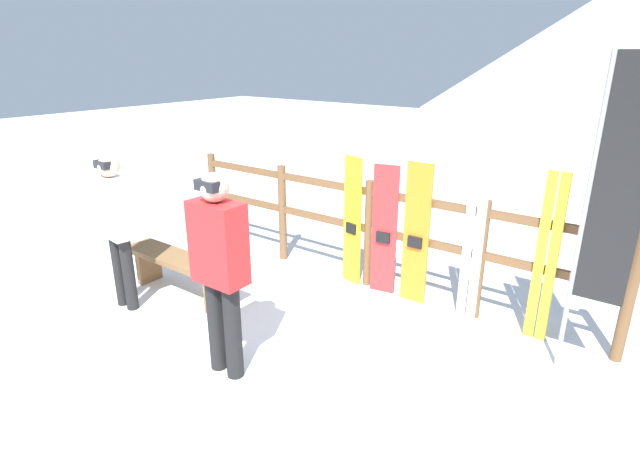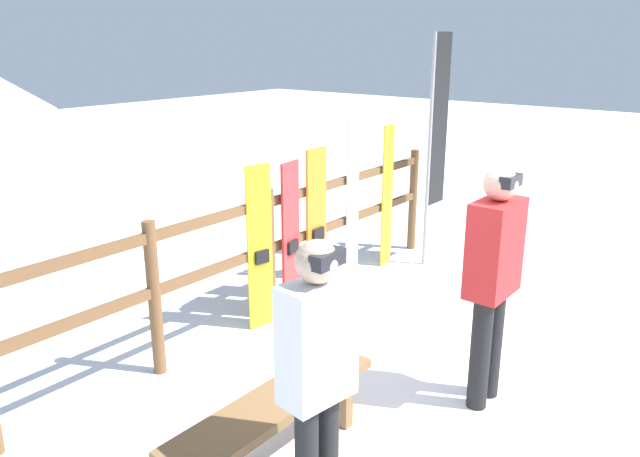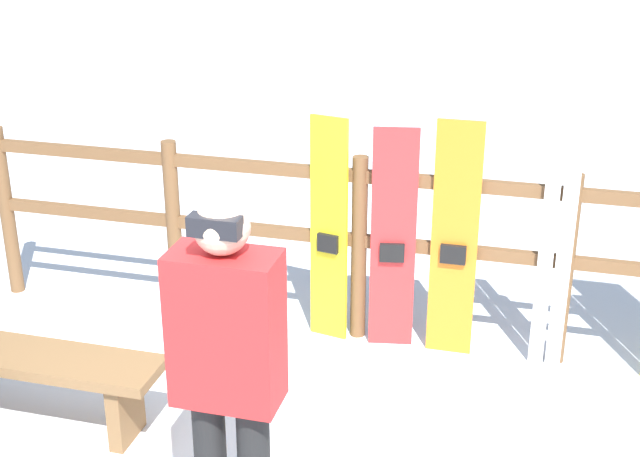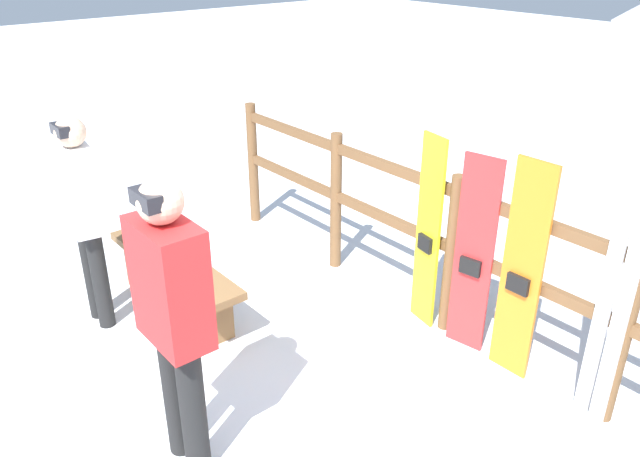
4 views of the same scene
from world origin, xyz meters
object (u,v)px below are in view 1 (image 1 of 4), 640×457
at_px(bench, 180,266).
at_px(snowboard_red, 384,231).
at_px(rental_flag, 607,199).
at_px(ski_pair_yellow, 546,259).
at_px(person_red, 220,263).
at_px(ski_pair_white, 474,237).
at_px(person_white, 116,221).
at_px(snowboard_orange, 416,235).
at_px(snowboard_yellow, 352,222).

height_order(bench, snowboard_red, snowboard_red).
bearing_deg(rental_flag, ski_pair_yellow, 139.78).
relative_size(person_red, snowboard_red, 1.18).
bearing_deg(ski_pair_white, ski_pair_yellow, 0.00).
distance_m(person_white, snowboard_orange, 3.07).
xyz_separation_m(bench, rental_flag, (3.83, 1.05, 1.18)).
xyz_separation_m(ski_pair_yellow, rental_flag, (0.41, -0.35, 0.71)).
bearing_deg(person_white, snowboard_yellow, 50.53).
relative_size(person_red, ski_pair_yellow, 1.07).
distance_m(snowboard_yellow, ski_pair_white, 1.40).
xyz_separation_m(snowboard_red, ski_pair_white, (0.98, 0.00, 0.15)).
bearing_deg(ski_pair_white, snowboard_red, -179.80).
xyz_separation_m(person_white, ski_pair_yellow, (3.66, 1.93, -0.15)).
relative_size(person_white, person_red, 0.94).
xyz_separation_m(person_white, snowboard_yellow, (1.59, 1.93, -0.21)).
distance_m(person_red, snowboard_red, 2.14).
distance_m(bench, snowboard_yellow, 1.99).
height_order(person_white, person_red, person_red).
height_order(person_white, rental_flag, rental_flag).
height_order(bench, ski_pair_yellow, ski_pair_yellow).
height_order(snowboard_red, ski_pair_white, ski_pair_white).
height_order(bench, snowboard_orange, snowboard_orange).
relative_size(snowboard_orange, rental_flag, 0.59).
xyz_separation_m(snowboard_yellow, ski_pair_white, (1.40, 0.00, 0.13)).
bearing_deg(person_red, snowboard_red, 81.84).
bearing_deg(bench, person_white, -114.37).
distance_m(snowboard_red, ski_pair_yellow, 1.66).
xyz_separation_m(person_red, rental_flag, (2.37, 1.75, 0.52)).
bearing_deg(rental_flag, snowboard_orange, 168.43).
distance_m(person_red, rental_flag, 2.99).
bearing_deg(person_red, ski_pair_yellow, 47.04).
distance_m(snowboard_red, ski_pair_white, 0.99).
bearing_deg(bench, ski_pair_white, 27.09).
xyz_separation_m(person_white, snowboard_orange, (2.38, 1.93, -0.20)).
xyz_separation_m(bench, snowboard_orange, (2.14, 1.40, 0.42)).
relative_size(snowboard_orange, ski_pair_white, 0.88).
distance_m(ski_pair_yellow, rental_flag, 0.90).
height_order(snowboard_orange, rental_flag, rental_flag).
relative_size(bench, ski_pair_yellow, 0.96).
bearing_deg(ski_pair_yellow, snowboard_red, -179.88).
bearing_deg(snowboard_red, rental_flag, -9.49).
xyz_separation_m(snowboard_red, snowboard_orange, (0.38, 0.00, 0.04)).
bearing_deg(ski_pair_yellow, rental_flag, -40.22).
xyz_separation_m(snowboard_orange, ski_pair_yellow, (1.28, 0.00, 0.05)).
xyz_separation_m(bench, person_white, (-0.24, -0.52, 0.62)).
bearing_deg(snowboard_red, person_red, -98.16).
bearing_deg(snowboard_red, bench, -141.54).
height_order(bench, ski_pair_white, ski_pair_white).
bearing_deg(ski_pair_white, rental_flag, -17.80).
bearing_deg(bench, rental_flag, 15.39).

